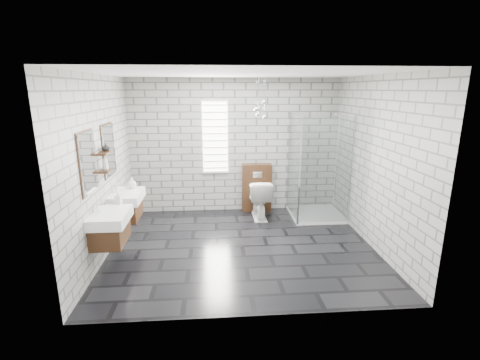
{
  "coord_description": "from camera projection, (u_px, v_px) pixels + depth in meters",
  "views": [
    {
      "loc": [
        -0.43,
        -5.18,
        2.49
      ],
      "look_at": [
        -0.01,
        0.35,
        1.03
      ],
      "focal_mm": 26.0,
      "sensor_mm": 36.0,
      "label": 1
    }
  ],
  "objects": [
    {
      "name": "wall_right",
      "position": [
        375.0,
        163.0,
        5.47
      ],
      "size": [
        0.02,
        3.6,
        2.7
      ],
      "primitive_type": "cube",
      "color": "#9E9E99",
      "rests_on": "floor"
    },
    {
      "name": "floor",
      "position": [
        242.0,
        247.0,
        5.67
      ],
      "size": [
        4.2,
        3.6,
        0.02
      ],
      "primitive_type": "cube",
      "color": "black",
      "rests_on": "ground"
    },
    {
      "name": "wall_front",
      "position": [
        257.0,
        203.0,
        3.57
      ],
      "size": [
        4.2,
        0.02,
        2.7
      ],
      "primitive_type": "cube",
      "color": "#9E9E99",
      "rests_on": "floor"
    },
    {
      "name": "vanity_right",
      "position": [
        124.0,
        198.0,
        5.69
      ],
      "size": [
        0.47,
        0.7,
        1.57
      ],
      "color": "#3F2513",
      "rests_on": "wall_left"
    },
    {
      "name": "shelf_upper",
      "position": [
        104.0,
        153.0,
        5.06
      ],
      "size": [
        0.14,
        0.3,
        0.03
      ],
      "primitive_type": "cube",
      "color": "#3F2513",
      "rests_on": "wall_left"
    },
    {
      "name": "shelf_lower",
      "position": [
        106.0,
        170.0,
        5.13
      ],
      "size": [
        0.14,
        0.3,
        0.03
      ],
      "primitive_type": "cube",
      "color": "#3F2513",
      "rests_on": "wall_left"
    },
    {
      "name": "wall_back",
      "position": [
        235.0,
        146.0,
        7.06
      ],
      "size": [
        4.2,
        0.02,
        2.7
      ],
      "primitive_type": "cube",
      "color": "#9E9E99",
      "rests_on": "floor"
    },
    {
      "name": "window",
      "position": [
        215.0,
        137.0,
        6.96
      ],
      "size": [
        0.56,
        0.05,
        1.48
      ],
      "color": "white",
      "rests_on": "wall_back"
    },
    {
      "name": "pendant_cluster",
      "position": [
        260.0,
        110.0,
        6.49
      ],
      "size": [
        0.26,
        0.23,
        0.76
      ],
      "color": "silver",
      "rests_on": "ceiling"
    },
    {
      "name": "cistern_panel",
      "position": [
        257.0,
        188.0,
        7.21
      ],
      "size": [
        0.6,
        0.2,
        1.0
      ],
      "primitive_type": "cube",
      "color": "#3F2513",
      "rests_on": "floor"
    },
    {
      "name": "wall_left",
      "position": [
        101.0,
        168.0,
        5.16
      ],
      "size": [
        0.02,
        3.6,
        2.7
      ],
      "primitive_type": "cube",
      "color": "#9E9E99",
      "rests_on": "floor"
    },
    {
      "name": "shower_enclosure",
      "position": [
        314.0,
        194.0,
        6.79
      ],
      "size": [
        1.0,
        1.0,
        2.03
      ],
      "color": "white",
      "rests_on": "floor"
    },
    {
      "name": "soap_bottle_c",
      "position": [
        105.0,
        162.0,
        5.07
      ],
      "size": [
        0.1,
        0.1,
        0.22
      ],
      "primitive_type": "imported",
      "rotation": [
        0.0,
        0.0,
        -0.18
      ],
      "color": "#B2B2B2",
      "rests_on": "shelf_lower"
    },
    {
      "name": "toilet",
      "position": [
        259.0,
        198.0,
        6.86
      ],
      "size": [
        0.44,
        0.77,
        0.78
      ],
      "primitive_type": "imported",
      "rotation": [
        0.0,
        0.0,
        3.15
      ],
      "color": "white",
      "rests_on": "floor"
    },
    {
      "name": "vase",
      "position": [
        106.0,
        147.0,
        5.12
      ],
      "size": [
        0.14,
        0.14,
        0.12
      ],
      "primitive_type": "imported",
      "rotation": [
        0.0,
        0.0,
        0.31
      ],
      "color": "#B2B2B2",
      "rests_on": "shelf_upper"
    },
    {
      "name": "ceiling",
      "position": [
        242.0,
        73.0,
        4.97
      ],
      "size": [
        4.2,
        3.6,
        0.02
      ],
      "primitive_type": "cube",
      "color": "white",
      "rests_on": "wall_back"
    },
    {
      "name": "soap_bottle_a",
      "position": [
        118.0,
        197.0,
        5.09
      ],
      "size": [
        0.1,
        0.1,
        0.19
      ],
      "primitive_type": "imported",
      "rotation": [
        0.0,
        0.0,
        -0.2
      ],
      "color": "#B2B2B2",
      "rests_on": "vanity_left"
    },
    {
      "name": "vanity_left",
      "position": [
        108.0,
        219.0,
        4.77
      ],
      "size": [
        0.47,
        0.7,
        1.57
      ],
      "color": "#3F2513",
      "rests_on": "wall_left"
    },
    {
      "name": "flush_plate",
      "position": [
        258.0,
        175.0,
        7.03
      ],
      "size": [
        0.18,
        0.01,
        0.12
      ],
      "primitive_type": "cube",
      "color": "silver",
      "rests_on": "cistern_panel"
    },
    {
      "name": "soap_bottle_b",
      "position": [
        132.0,
        183.0,
        5.88
      ],
      "size": [
        0.19,
        0.19,
        0.19
      ],
      "primitive_type": "imported",
      "rotation": [
        0.0,
        0.0,
        0.37
      ],
      "color": "#B2B2B2",
      "rests_on": "vanity_right"
    }
  ]
}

